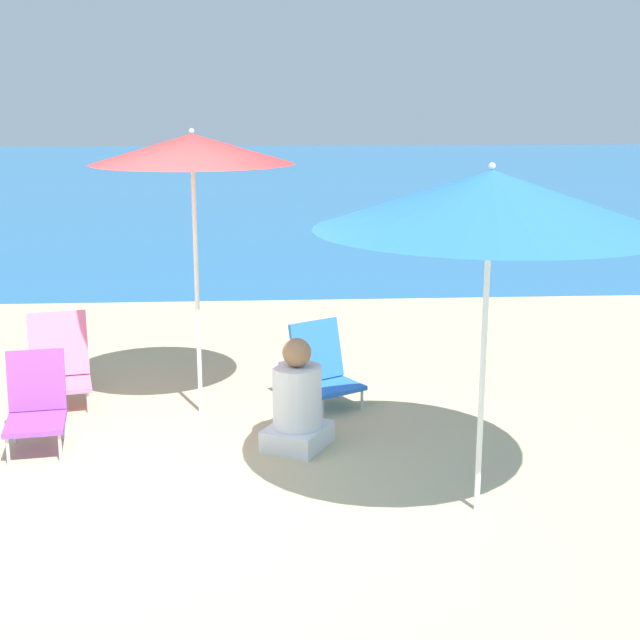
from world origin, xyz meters
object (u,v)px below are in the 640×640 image
Objects in this scene: beach_chair_pink at (59,363)px; beach_chair_purple at (36,403)px; beach_chair_blue at (323,367)px; beach_umbrella_red at (192,150)px; person_seated_near at (297,405)px; beach_umbrella_blue at (491,200)px.

beach_chair_purple is at bearing -100.47° from beach_chair_pink.
beach_umbrella_red is at bearing 156.72° from beach_chair_blue.
beach_chair_blue is at bearing -16.80° from beach_chair_pink.
beach_chair_purple is 0.84× the size of person_seated_near.
beach_chair_blue is at bearing 7.48° from beach_umbrella_red.
beach_umbrella_red is 3.28× the size of beach_chair_blue.
beach_chair_blue is at bearing 111.85° from beach_umbrella_blue.
person_seated_near is at bearing 133.99° from beach_umbrella_blue.
beach_umbrella_red is 2.15m from beach_chair_pink.
beach_umbrella_red is at bearing 133.69° from beach_umbrella_blue.
beach_chair_purple is (-1.14, -0.68, -1.79)m from beach_umbrella_red.
beach_chair_blue is at bearing 103.43° from person_seated_near.
beach_umbrella_red reaches higher than person_seated_near.
beach_chair_pink is at bearing 83.92° from beach_chair_purple.
beach_chair_purple reaches higher than beach_chair_blue.
beach_umbrella_blue reaches higher than person_seated_near.
beach_chair_pink is 1.09× the size of beach_chair_purple.
beach_umbrella_blue is (1.84, -1.92, -0.19)m from beach_umbrella_red.
beach_chair_pink is at bearing 179.05° from person_seated_near.
beach_umbrella_red is 2.23m from beach_chair_purple.
beach_umbrella_red is 2.99× the size of beach_chair_pink.
beach_umbrella_blue is 4.06m from beach_chair_pink.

